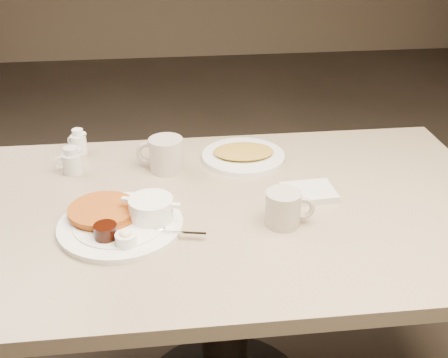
{
  "coord_description": "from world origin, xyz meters",
  "views": [
    {
      "loc": [
        -0.15,
        -1.29,
        1.53
      ],
      "look_at": [
        0.0,
        0.02,
        0.82
      ],
      "focal_mm": 45.8,
      "sensor_mm": 36.0,
      "label": 1
    }
  ],
  "objects": [
    {
      "name": "coffee_mug_far",
      "position": [
        -0.15,
        0.23,
        0.8
      ],
      "size": [
        0.15,
        0.12,
        0.1
      ],
      "color": "#BBAEA1",
      "rests_on": "diner_table"
    },
    {
      "name": "main_plate",
      "position": [
        -0.26,
        -0.07,
        0.77
      ],
      "size": [
        0.41,
        0.4,
        0.07
      ],
      "color": "white",
      "rests_on": "diner_table"
    },
    {
      "name": "coffee_mug_near",
      "position": [
        0.14,
        -0.1,
        0.8
      ],
      "size": [
        0.13,
        0.1,
        0.09
      ],
      "color": "#B3A798",
      "rests_on": "diner_table"
    },
    {
      "name": "diner_table",
      "position": [
        0.0,
        0.0,
        0.58
      ],
      "size": [
        1.5,
        0.9,
        0.75
      ],
      "color": "tan",
      "rests_on": "ground"
    },
    {
      "name": "creamer_left",
      "position": [
        -0.42,
        0.24,
        0.79
      ],
      "size": [
        0.09,
        0.07,
        0.08
      ],
      "color": "silver",
      "rests_on": "diner_table"
    },
    {
      "name": "napkin",
      "position": [
        0.23,
        0.03,
        0.76
      ],
      "size": [
        0.15,
        0.12,
        0.02
      ],
      "color": "silver",
      "rests_on": "diner_table"
    },
    {
      "name": "hash_plate",
      "position": [
        0.09,
        0.27,
        0.76
      ],
      "size": [
        0.27,
        0.27,
        0.04
      ],
      "color": "silver",
      "rests_on": "diner_table"
    },
    {
      "name": "creamer_right",
      "position": [
        -0.42,
        0.37,
        0.79
      ],
      "size": [
        0.07,
        0.05,
        0.08
      ],
      "color": "white",
      "rests_on": "diner_table"
    }
  ]
}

